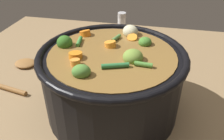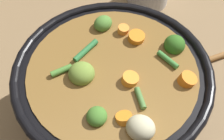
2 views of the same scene
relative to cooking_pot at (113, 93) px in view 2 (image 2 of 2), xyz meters
name	(u,v)px [view 2 (image 2 of 2)]	position (x,y,z in m)	size (l,w,h in m)	color
ground_plane	(112,115)	(0.00, 0.00, -0.08)	(1.10, 1.10, 0.00)	#8C704C
cooking_pot	(113,93)	(0.00, 0.00, 0.00)	(0.32, 0.32, 0.17)	black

